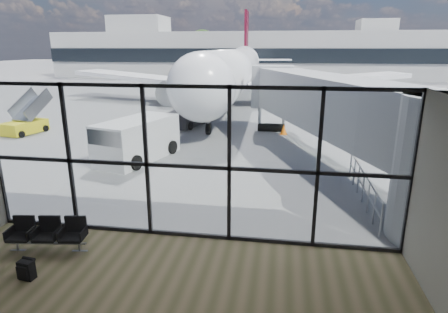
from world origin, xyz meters
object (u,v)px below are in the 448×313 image
(service_van, at_px, (136,139))
(mobile_stairs, at_px, (25,125))
(airliner, at_px, (234,70))
(seating_row, at_px, (49,232))
(backpack, at_px, (26,270))
(belt_loader, at_px, (187,116))

(service_van, bearing_deg, mobile_stairs, 170.38)
(airliner, bearing_deg, seating_row, -93.81)
(backpack, bearing_deg, mobile_stairs, 132.74)
(seating_row, height_order, mobile_stairs, mobile_stairs)
(airliner, distance_m, belt_loader, 13.35)
(airliner, bearing_deg, belt_loader, -98.61)
(airliner, bearing_deg, service_van, -96.99)
(service_van, bearing_deg, airliner, 100.74)
(airliner, height_order, belt_loader, airliner)
(mobile_stairs, bearing_deg, seating_row, -40.19)
(backpack, xyz_separation_m, airliner, (0.86, 31.60, 2.91))
(belt_loader, relative_size, mobile_stairs, 1.34)
(seating_row, distance_m, backpack, 1.46)
(mobile_stairs, bearing_deg, belt_loader, 33.69)
(seating_row, xyz_separation_m, backpack, (0.30, -1.41, -0.26))
(backpack, relative_size, service_van, 0.11)
(seating_row, relative_size, airliner, 0.05)
(backpack, bearing_deg, airliner, 95.22)
(seating_row, xyz_separation_m, belt_loader, (-0.44, 17.18, 0.16))
(backpack, xyz_separation_m, service_van, (-1.16, 10.07, 0.78))
(airliner, xyz_separation_m, service_van, (-2.03, -21.53, -2.13))
(backpack, relative_size, belt_loader, 0.12)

